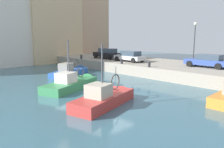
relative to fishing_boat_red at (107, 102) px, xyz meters
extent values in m
plane|color=#386070|center=(2.11, 1.46, -0.13)|extent=(80.00, 80.00, 0.00)
cube|color=#9E9384|center=(13.61, 1.46, 0.47)|extent=(9.00, 56.00, 1.20)
cube|color=#BC3833|center=(-0.33, -0.08, -0.13)|extent=(5.45, 2.99, 1.42)
cone|color=#BC3833|center=(2.52, 0.63, -0.13)|extent=(1.26, 1.78, 1.61)
cube|color=#B2A893|center=(-0.33, -0.08, 0.51)|extent=(5.21, 2.80, 0.08)
cube|color=#B7AD99|center=(-0.90, -0.23, 0.98)|extent=(1.62, 1.58, 0.86)
cylinder|color=#4C4C51|center=(-0.51, -0.13, 2.20)|extent=(0.10, 0.10, 3.38)
torus|color=#3F3833|center=(1.07, 0.27, 1.18)|extent=(1.11, 0.35, 1.13)
sphere|color=white|center=(-2.07, 0.49, 0.08)|extent=(0.32, 0.32, 0.32)
cube|color=#2D60B7|center=(4.33, 10.89, -0.13)|extent=(5.73, 4.02, 1.20)
cone|color=#2D60B7|center=(7.10, 12.16, -0.13)|extent=(1.55, 1.97, 1.75)
cube|color=#9E7A51|center=(4.33, 10.89, 0.41)|extent=(5.46, 3.79, 0.08)
cube|color=gray|center=(3.71, 10.61, 0.90)|extent=(1.80, 1.67, 0.91)
cylinder|color=#4C4C51|center=(4.11, 10.79, 2.07)|extent=(0.10, 0.10, 3.31)
torus|color=#3F3833|center=(5.70, 11.52, 1.08)|extent=(1.04, 0.54, 1.11)
sphere|color=white|center=(2.41, 11.18, 0.05)|extent=(0.32, 0.32, 0.32)
sphere|color=white|center=(4.98, -4.87, 0.08)|extent=(0.32, 0.32, 0.32)
cube|color=#388951|center=(0.74, 5.32, -0.13)|extent=(6.04, 3.79, 1.34)
cone|color=#388951|center=(3.75, 6.41, -0.13)|extent=(1.45, 1.97, 1.77)
cube|color=#9E7A51|center=(0.74, 5.32, 0.47)|extent=(5.77, 3.57, 0.08)
cube|color=beige|center=(0.17, 5.11, 0.95)|extent=(1.79, 1.71, 0.87)
cylinder|color=#4C4C51|center=(0.57, 5.26, 2.26)|extent=(0.10, 0.10, 3.57)
torus|color=#3F3833|center=(2.24, 5.86, 1.10)|extent=(0.99, 0.43, 1.03)
sphere|color=white|center=(-1.24, 5.75, 0.07)|extent=(0.32, 0.32, 0.32)
cube|color=#334C9E|center=(13.68, -0.87, 1.62)|extent=(1.79, 4.38, 0.55)
cube|color=#384756|center=(13.68, -1.09, 2.18)|extent=(1.56, 2.46, 0.56)
cylinder|color=black|center=(12.79, 0.60, 1.39)|extent=(0.23, 0.64, 0.64)
cylinder|color=black|center=(14.52, 0.62, 1.39)|extent=(0.23, 0.64, 0.64)
cylinder|color=black|center=(12.84, -2.36, 1.39)|extent=(0.23, 0.64, 0.64)
cylinder|color=black|center=(14.57, -2.34, 1.39)|extent=(0.23, 0.64, 0.64)
cube|color=black|center=(12.41, 13.22, 1.65)|extent=(1.84, 4.42, 0.62)
cube|color=#384756|center=(12.41, 13.00, 2.26)|extent=(1.59, 2.49, 0.60)
cylinder|color=black|center=(11.58, 14.73, 1.39)|extent=(0.24, 0.65, 0.64)
cylinder|color=black|center=(13.32, 14.69, 1.39)|extent=(0.24, 0.65, 0.64)
cylinder|color=black|center=(11.51, 11.75, 1.39)|extent=(0.24, 0.65, 0.64)
cylinder|color=black|center=(13.25, 11.71, 1.39)|extent=(0.24, 0.65, 0.64)
cube|color=#B7B7BC|center=(11.80, 8.29, 1.60)|extent=(1.85, 4.31, 0.51)
cube|color=#384756|center=(11.79, 8.08, 2.15)|extent=(1.56, 2.44, 0.60)
cylinder|color=black|center=(11.04, 9.77, 1.39)|extent=(0.25, 0.65, 0.64)
cylinder|color=black|center=(12.69, 9.69, 1.39)|extent=(0.25, 0.65, 0.64)
cylinder|color=black|center=(10.91, 6.89, 1.39)|extent=(0.25, 0.65, 0.64)
cylinder|color=black|center=(12.56, 6.81, 1.39)|extent=(0.25, 0.65, 0.64)
cylinder|color=#2D2D33|center=(9.46, 3.46, 1.35)|extent=(0.28, 0.28, 0.55)
cylinder|color=#2D2D33|center=(9.46, 7.46, 1.35)|extent=(0.28, 0.28, 0.55)
cylinder|color=#2D2D33|center=(9.46, 15.46, 1.35)|extent=(0.28, 0.28, 0.55)
cylinder|color=#38383D|center=(15.11, 1.28, 3.32)|extent=(0.12, 0.12, 4.50)
sphere|color=#F2EACC|center=(15.11, 1.28, 5.72)|extent=(0.36, 0.36, 0.36)
cube|color=#D1B284|center=(9.84, 25.97, 6.49)|extent=(9.04, 8.90, 13.24)
camera|label=1|loc=(-9.65, -10.30, 4.37)|focal=35.25mm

